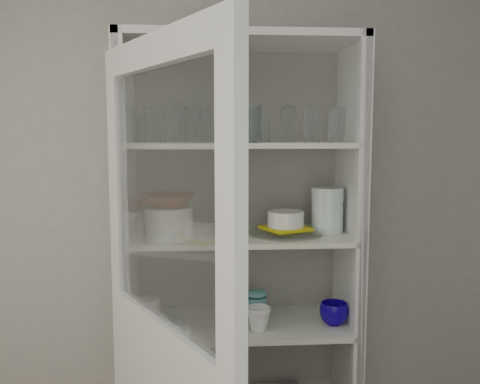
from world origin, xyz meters
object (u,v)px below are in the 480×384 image
(white_ramekin, at_px, (286,219))
(mug_blue, at_px, (334,313))
(measuring_cups, at_px, (171,326))
(plate_stack_back, at_px, (159,222))
(goblet_2, at_px, (244,123))
(plate_stack_front, at_px, (169,230))
(goblet_1, at_px, (189,123))
(goblet_3, at_px, (288,122))
(pantry_cabinet, at_px, (239,299))
(white_canister, at_px, (150,311))
(teal_jar, at_px, (256,306))
(mug_teal, at_px, (255,307))
(yellow_trivet, at_px, (286,228))
(glass_platter, at_px, (286,232))
(mug_white, at_px, (258,319))
(terracotta_bowl, at_px, (168,201))
(cream_bowl, at_px, (169,214))
(goblet_0, at_px, (180,121))
(grey_bowl_stack, at_px, (327,210))

(white_ramekin, xyz_separation_m, mug_blue, (0.21, -0.05, -0.42))
(measuring_cups, bearing_deg, plate_stack_back, 105.45)
(goblet_2, relative_size, plate_stack_front, 0.84)
(mug_blue, bearing_deg, goblet_1, 175.40)
(goblet_3, relative_size, measuring_cups, 1.96)
(pantry_cabinet, height_order, plate_stack_back, pantry_cabinet)
(white_canister, bearing_deg, teal_jar, 4.14)
(mug_teal, bearing_deg, yellow_trivet, -44.28)
(goblet_3, height_order, white_ramekin, goblet_3)
(pantry_cabinet, relative_size, glass_platter, 6.38)
(white_ramekin, bearing_deg, glass_platter, 0.00)
(mug_white, xyz_separation_m, teal_jar, (0.01, 0.14, 0.01))
(mug_blue, height_order, mug_white, mug_white)
(goblet_1, bearing_deg, measuring_cups, -118.73)
(goblet_3, bearing_deg, mug_white, -129.22)
(glass_platter, height_order, measuring_cups, glass_platter)
(mug_blue, bearing_deg, teal_jar, 171.37)
(terracotta_bowl, distance_m, measuring_cups, 0.54)
(plate_stack_back, height_order, white_canister, plate_stack_back)
(white_canister, bearing_deg, white_ramekin, -1.51)
(cream_bowl, bearing_deg, glass_platter, 7.32)
(white_ramekin, bearing_deg, measuring_cups, -172.40)
(cream_bowl, xyz_separation_m, mug_blue, (0.71, 0.02, -0.45))
(plate_stack_back, xyz_separation_m, measuring_cups, (0.06, -0.23, -0.41))
(measuring_cups, bearing_deg, goblet_0, 77.80)
(mug_blue, xyz_separation_m, white_canister, (-0.81, 0.06, 0.01))
(plate_stack_front, bearing_deg, teal_jar, 16.80)
(plate_stack_back, relative_size, mug_teal, 2.15)
(goblet_0, relative_size, plate_stack_front, 0.91)
(goblet_2, bearing_deg, teal_jar, -54.07)
(goblet_1, bearing_deg, plate_stack_back, 153.30)
(goblet_0, distance_m, teal_jar, 0.90)
(cream_bowl, height_order, glass_platter, cream_bowl)
(pantry_cabinet, xyz_separation_m, goblet_1, (-0.22, 0.01, 0.81))
(measuring_cups, height_order, white_canister, white_canister)
(goblet_0, relative_size, mug_white, 1.71)
(goblet_1, xyz_separation_m, grey_bowl_stack, (0.61, -0.07, -0.38))
(mug_white, relative_size, white_canister, 0.94)
(white_canister, bearing_deg, terracotta_bowl, -40.01)
(pantry_cabinet, height_order, goblet_2, pantry_cabinet)
(goblet_0, xyz_separation_m, cream_bowl, (-0.04, -0.19, -0.39))
(pantry_cabinet, bearing_deg, yellow_trivet, -22.54)
(pantry_cabinet, distance_m, measuring_cups, 0.34)
(goblet_0, bearing_deg, plate_stack_front, -102.79)
(goblet_0, height_order, mug_blue, goblet_0)
(grey_bowl_stack, distance_m, mug_teal, 0.55)
(pantry_cabinet, xyz_separation_m, goblet_3, (0.22, 0.01, 0.81))
(goblet_1, bearing_deg, yellow_trivet, -11.96)
(plate_stack_front, bearing_deg, glass_platter, 7.32)
(mug_teal, bearing_deg, goblet_3, -6.62)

